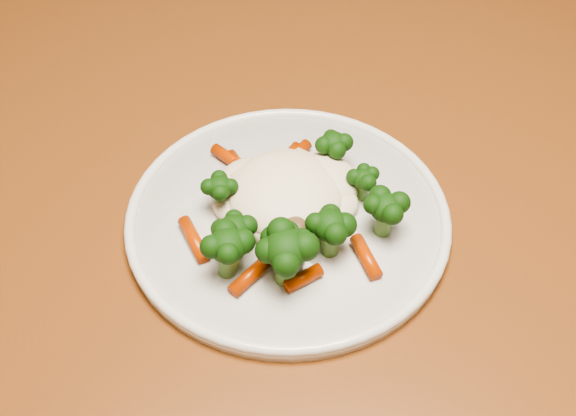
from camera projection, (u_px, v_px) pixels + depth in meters
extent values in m
cube|color=brown|center=(296.00, 181.00, 0.73)|extent=(1.34, 0.95, 0.04)
cube|color=brown|center=(544.00, 137.00, 1.34)|extent=(0.07, 0.07, 0.71)
cylinder|color=white|center=(288.00, 219.00, 0.66)|extent=(0.29, 0.29, 0.01)
ellipsoid|color=#FDECCA|center=(285.00, 185.00, 0.65)|extent=(0.13, 0.11, 0.05)
ellipsoid|color=black|center=(228.00, 256.00, 0.59)|extent=(0.05, 0.05, 0.05)
ellipsoid|color=black|center=(288.00, 251.00, 0.60)|extent=(0.05, 0.05, 0.04)
ellipsoid|color=black|center=(329.00, 235.00, 0.61)|extent=(0.05, 0.05, 0.04)
ellipsoid|color=black|center=(385.00, 217.00, 0.62)|extent=(0.05, 0.05, 0.04)
ellipsoid|color=black|center=(363.00, 186.00, 0.66)|extent=(0.03, 0.03, 0.03)
ellipsoid|color=black|center=(333.00, 152.00, 0.68)|extent=(0.04, 0.04, 0.04)
ellipsoid|color=black|center=(220.00, 195.00, 0.65)|extent=(0.04, 0.04, 0.03)
ellipsoid|color=black|center=(235.00, 239.00, 0.61)|extent=(0.04, 0.04, 0.04)
ellipsoid|color=black|center=(286.00, 261.00, 0.58)|extent=(0.06, 0.06, 0.05)
cylinder|color=#BF3B04|center=(242.00, 171.00, 0.68)|extent=(0.03, 0.05, 0.01)
cylinder|color=#BF3B04|center=(287.00, 158.00, 0.70)|extent=(0.03, 0.04, 0.01)
cylinder|color=#BF3B04|center=(334.00, 180.00, 0.68)|extent=(0.05, 0.02, 0.01)
cylinder|color=#BF3B04|center=(194.00, 239.00, 0.63)|extent=(0.03, 0.05, 0.01)
cylinder|color=#BF3B04|center=(253.00, 273.00, 0.60)|extent=(0.05, 0.04, 0.01)
cylinder|color=#BF3B04|center=(303.00, 278.00, 0.60)|extent=(0.04, 0.02, 0.01)
cylinder|color=#BF3B04|center=(366.00, 257.00, 0.61)|extent=(0.02, 0.05, 0.01)
cylinder|color=#BF3B04|center=(305.00, 186.00, 0.65)|extent=(0.04, 0.05, 0.01)
cylinder|color=#BF3B04|center=(272.00, 175.00, 0.66)|extent=(0.03, 0.04, 0.01)
cylinder|color=#BF3B04|center=(232.00, 160.00, 0.69)|extent=(0.04, 0.04, 0.01)
cylinder|color=#BF3B04|center=(293.00, 157.00, 0.70)|extent=(0.04, 0.04, 0.01)
ellipsoid|color=brown|center=(294.00, 194.00, 0.64)|extent=(0.02, 0.02, 0.02)
ellipsoid|color=brown|center=(315.00, 196.00, 0.64)|extent=(0.02, 0.02, 0.01)
ellipsoid|color=brown|center=(269.00, 192.00, 0.65)|extent=(0.02, 0.02, 0.02)
ellipsoid|color=brown|center=(295.00, 227.00, 0.62)|extent=(0.02, 0.02, 0.02)
cube|color=beige|center=(276.00, 164.00, 0.67)|extent=(0.02, 0.02, 0.01)
cube|color=beige|center=(302.00, 160.00, 0.68)|extent=(0.03, 0.03, 0.01)
cube|color=beige|center=(242.00, 176.00, 0.66)|extent=(0.02, 0.02, 0.01)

